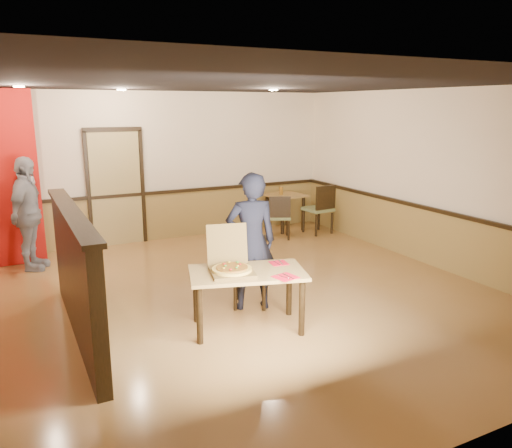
{
  "coord_description": "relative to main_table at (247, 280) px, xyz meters",
  "views": [
    {
      "loc": [
        -2.57,
        -5.76,
        2.53
      ],
      "look_at": [
        0.33,
        0.0,
        1.0
      ],
      "focal_mm": 35.0,
      "sensor_mm": 36.0,
      "label": 1
    }
  ],
  "objects": [
    {
      "name": "wainscot_right",
      "position": [
        3.71,
        0.9,
        -0.14
      ],
      "size": [
        0.04,
        7.0,
        0.9
      ],
      "primitive_type": "cube",
      "color": "olive",
      "rests_on": "floor"
    },
    {
      "name": "ceiling",
      "position": [
        0.24,
        0.9,
        2.21
      ],
      "size": [
        7.0,
        7.0,
        0.0
      ],
      "primitive_type": "plane",
      "rotation": [
        3.14,
        0.0,
        0.0
      ],
      "color": "black",
      "rests_on": "wall_back"
    },
    {
      "name": "floor",
      "position": [
        0.24,
        0.9,
        -0.59
      ],
      "size": [
        7.0,
        7.0,
        0.0
      ],
      "primitive_type": "plane",
      "color": "#B38145",
      "rests_on": "ground"
    },
    {
      "name": "wainscot_back",
      "position": [
        0.24,
        4.37,
        -0.14
      ],
      "size": [
        7.0,
        0.04,
        0.9
      ],
      "primitive_type": "cube",
      "color": "olive",
      "rests_on": "floor"
    },
    {
      "name": "main_table",
      "position": [
        0.0,
        0.0,
        0.0
      ],
      "size": [
        1.46,
        1.08,
        0.7
      ],
      "rotation": [
        0.0,
        0.0,
        -0.28
      ],
      "color": "tan",
      "rests_on": "floor"
    },
    {
      "name": "spot_b",
      "position": [
        -0.56,
        3.4,
        2.19
      ],
      "size": [
        0.14,
        0.14,
        0.02
      ],
      "primitive_type": "cylinder",
      "color": "#FFEDB2",
      "rests_on": "ceiling"
    },
    {
      "name": "napkin_near",
      "position": [
        0.29,
        -0.38,
        0.11
      ],
      "size": [
        0.27,
        0.27,
        0.01
      ],
      "rotation": [
        0.0,
        0.0,
        0.19
      ],
      "color": "red",
      "rests_on": "main_table"
    },
    {
      "name": "side_table",
      "position": [
        2.78,
        3.95,
        -0.02
      ],
      "size": [
        0.78,
        0.78,
        0.75
      ],
      "rotation": [
        0.0,
        0.0,
        0.13
      ],
      "color": "tan",
      "rests_on": "floor"
    },
    {
      "name": "wall_right",
      "position": [
        3.74,
        0.9,
        0.81
      ],
      "size": [
        0.0,
        7.0,
        7.0
      ],
      "primitive_type": "plane",
      "rotation": [
        1.57,
        0.0,
        -1.57
      ],
      "color": "#FFEBC7",
      "rests_on": "floor"
    },
    {
      "name": "chair_rail_right",
      "position": [
        3.69,
        0.9,
        0.33
      ],
      "size": [
        0.06,
        7.0,
        0.06
      ],
      "primitive_type": "cube",
      "color": "black",
      "rests_on": "wall_right"
    },
    {
      "name": "chair_rail_back",
      "position": [
        0.24,
        4.35,
        0.33
      ],
      "size": [
        7.0,
        0.06,
        0.06
      ],
      "primitive_type": "cube",
      "color": "black",
      "rests_on": "wall_back"
    },
    {
      "name": "side_chair_right",
      "position": [
        3.24,
        3.33,
        -0.04
      ],
      "size": [
        0.54,
        0.54,
        1.0
      ],
      "rotation": [
        0.0,
        0.0,
        3.25
      ],
      "color": "olive",
      "rests_on": "floor"
    },
    {
      "name": "pizza_box",
      "position": [
        -0.18,
        0.05,
        0.17
      ],
      "size": [
        0.59,
        0.65,
        0.5
      ],
      "rotation": [
        0.0,
        0.0,
        -0.22
      ],
      "color": "brown",
      "rests_on": "main_table"
    },
    {
      "name": "pizza",
      "position": [
        -0.19,
        0.0,
        0.16
      ],
      "size": [
        0.54,
        0.54,
        0.03
      ],
      "primitive_type": "cylinder",
      "rotation": [
        0.0,
        0.0,
        0.24
      ],
      "color": "#EEC956",
      "rests_on": "pizza_box"
    },
    {
      "name": "spot_a",
      "position": [
        -2.06,
        2.7,
        2.19
      ],
      "size": [
        0.14,
        0.14,
        0.02
      ],
      "primitive_type": "cylinder",
      "color": "#FFEDB2",
      "rests_on": "ceiling"
    },
    {
      "name": "back_door",
      "position": [
        -0.56,
        4.36,
        0.46
      ],
      "size": [
        0.9,
        0.06,
        2.1
      ],
      "primitive_type": "cube",
      "color": "tan",
      "rests_on": "wall_back"
    },
    {
      "name": "side_chair_left",
      "position": [
        2.31,
        3.35,
        -0.12
      ],
      "size": [
        0.57,
        0.57,
        0.86
      ],
      "rotation": [
        0.0,
        0.0,
        2.69
      ],
      "color": "olive",
      "rests_on": "floor"
    },
    {
      "name": "napkin_far",
      "position": [
        0.46,
        0.09,
        0.11
      ],
      "size": [
        0.23,
        0.23,
        0.01
      ],
      "rotation": [
        0.0,
        0.0,
        -0.14
      ],
      "color": "red",
      "rests_on": "main_table"
    },
    {
      "name": "condiment",
      "position": [
        2.69,
        3.96,
        0.24
      ],
      "size": [
        0.06,
        0.06,
        0.16
      ],
      "primitive_type": "cylinder",
      "color": "#95631B",
      "rests_on": "side_table"
    },
    {
      "name": "spot_c",
      "position": [
        1.64,
        2.4,
        2.19
      ],
      "size": [
        0.14,
        0.14,
        0.02
      ],
      "primitive_type": "cylinder",
      "color": "#FFEDB2",
      "rests_on": "ceiling"
    },
    {
      "name": "passerby",
      "position": [
        -2.09,
        3.47,
        0.3
      ],
      "size": [
        0.81,
        1.13,
        1.79
      ],
      "primitive_type": "imported",
      "rotation": [
        0.0,
        0.0,
        1.17
      ],
      "color": "gray",
      "rests_on": "floor"
    },
    {
      "name": "diner_chair",
      "position": [
        0.37,
        0.67,
        -0.1
      ],
      "size": [
        0.6,
        0.6,
        0.89
      ],
      "rotation": [
        0.0,
        0.0,
        -0.49
      ],
      "color": "olive",
      "rests_on": "floor"
    },
    {
      "name": "booth_partition",
      "position": [
        -1.76,
        0.7,
        0.15
      ],
      "size": [
        0.2,
        3.1,
        1.44
      ],
      "color": "black",
      "rests_on": "floor"
    },
    {
      "name": "diner",
      "position": [
        0.31,
        0.54,
        0.28
      ],
      "size": [
        0.72,
        0.57,
        1.75
      ],
      "primitive_type": "imported",
      "rotation": [
        0.0,
        0.0,
        2.89
      ],
      "color": "black",
      "rests_on": "floor"
    },
    {
      "name": "wall_back",
      "position": [
        0.24,
        4.4,
        0.81
      ],
      "size": [
        7.0,
        0.0,
        7.0
      ],
      "primitive_type": "plane",
      "rotation": [
        1.57,
        0.0,
        0.0
      ],
      "color": "#FFEBC7",
      "rests_on": "floor"
    }
  ]
}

